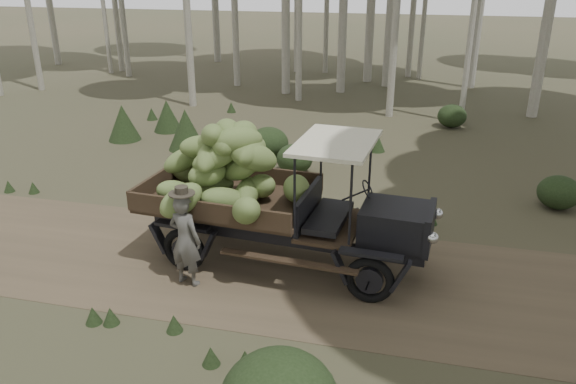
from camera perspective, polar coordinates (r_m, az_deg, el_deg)
ground at (r=11.38m, az=-11.84°, el=-6.53°), size 120.00×120.00×0.00m
dirt_track at (r=11.38m, az=-11.85°, el=-6.51°), size 70.00×4.00×0.01m
banana_truck at (r=10.51m, az=-3.79°, el=1.14°), size 5.72×2.82×2.79m
farmer at (r=10.06m, az=-10.40°, el=-4.71°), size 0.71×0.56×1.88m
undergrowth at (r=10.37m, az=-12.81°, el=-6.39°), size 21.31×23.47×1.26m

